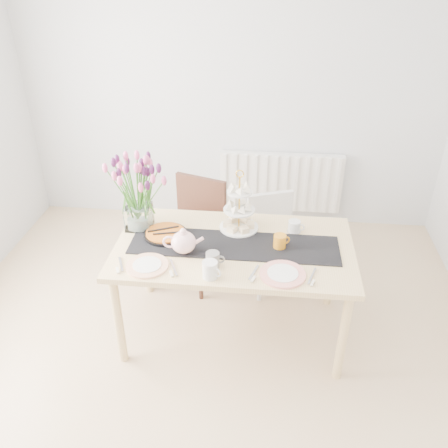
# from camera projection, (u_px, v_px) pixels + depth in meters

# --- Properties ---
(room_shell) EXTENTS (4.50, 4.50, 4.50)m
(room_shell) POSITION_uv_depth(u_px,v_px,m) (192.00, 214.00, 2.44)
(room_shell) COLOR tan
(room_shell) RESTS_ON ground
(radiator) EXTENTS (1.20, 0.08, 0.60)m
(radiator) POSITION_uv_depth(u_px,v_px,m) (280.00, 182.00, 4.70)
(radiator) COLOR white
(radiator) RESTS_ON room_shell
(dining_table) EXTENTS (1.60, 0.90, 0.75)m
(dining_table) POSITION_uv_depth(u_px,v_px,m) (234.00, 255.00, 3.22)
(dining_table) COLOR tan
(dining_table) RESTS_ON ground
(chair_brown) EXTENTS (0.56, 0.56, 0.89)m
(chair_brown) POSITION_uv_depth(u_px,v_px,m) (195.00, 224.00, 3.88)
(chair_brown) COLOR #341912
(chair_brown) RESTS_ON ground
(chair_white) EXTENTS (0.50, 0.50, 0.78)m
(chair_white) POSITION_uv_depth(u_px,v_px,m) (273.00, 235.00, 3.87)
(chair_white) COLOR silver
(chair_white) RESTS_ON ground
(table_runner) EXTENTS (1.40, 0.35, 0.01)m
(table_runner) POSITION_uv_depth(u_px,v_px,m) (234.00, 245.00, 3.18)
(table_runner) COLOR black
(table_runner) RESTS_ON dining_table
(tulip_vase) EXTENTS (0.63, 0.63, 0.54)m
(tulip_vase) POSITION_uv_depth(u_px,v_px,m) (135.00, 184.00, 3.21)
(tulip_vase) COLOR silver
(tulip_vase) RESTS_ON dining_table
(cake_stand) EXTENTS (0.28, 0.28, 0.40)m
(cake_stand) POSITION_uv_depth(u_px,v_px,m) (239.00, 215.00, 3.31)
(cake_stand) COLOR gold
(cake_stand) RESTS_ON dining_table
(teapot) EXTENTS (0.27, 0.23, 0.17)m
(teapot) POSITION_uv_depth(u_px,v_px,m) (184.00, 242.00, 3.07)
(teapot) COLOR white
(teapot) RESTS_ON dining_table
(cream_jug) EXTENTS (0.11, 0.11, 0.09)m
(cream_jug) POSITION_uv_depth(u_px,v_px,m) (294.00, 227.00, 3.31)
(cream_jug) COLOR silver
(cream_jug) RESTS_ON dining_table
(tart_tin) EXTENTS (0.30, 0.30, 0.04)m
(tart_tin) POSITION_uv_depth(u_px,v_px,m) (166.00, 234.00, 3.27)
(tart_tin) COLOR black
(tart_tin) RESTS_ON dining_table
(mug_grey) EXTENTS (0.10, 0.10, 0.10)m
(mug_grey) POSITION_uv_depth(u_px,v_px,m) (213.00, 260.00, 2.95)
(mug_grey) COLOR slate
(mug_grey) RESTS_ON dining_table
(mug_white) EXTENTS (0.13, 0.13, 0.11)m
(mug_white) POSITION_uv_depth(u_px,v_px,m) (210.00, 270.00, 2.86)
(mug_white) COLOR silver
(mug_white) RESTS_ON dining_table
(mug_orange) EXTENTS (0.11, 0.11, 0.10)m
(mug_orange) POSITION_uv_depth(u_px,v_px,m) (280.00, 242.00, 3.13)
(mug_orange) COLOR orange
(mug_orange) RESTS_ON dining_table
(plate_left) EXTENTS (0.35, 0.35, 0.01)m
(plate_left) POSITION_uv_depth(u_px,v_px,m) (147.00, 266.00, 2.98)
(plate_left) COLOR white
(plate_left) RESTS_ON dining_table
(plate_right) EXTENTS (0.36, 0.36, 0.01)m
(plate_right) POSITION_uv_depth(u_px,v_px,m) (283.00, 274.00, 2.90)
(plate_right) COLOR silver
(plate_right) RESTS_ON dining_table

